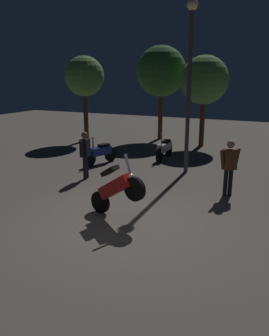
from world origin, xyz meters
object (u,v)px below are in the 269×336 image
motorcycle_red_foreground (116,189)px  person_bystander_far (229,163)px  person_rider_beside (85,151)px  streetlamp_far (190,69)px  motorcycle_white_parked_left (164,149)px  motorcycle_blue_parked_right (100,153)px

motorcycle_red_foreground → person_bystander_far: (2.10, 2.73, 0.20)m
person_rider_beside → streetlamp_far: size_ratio=0.28×
motorcycle_white_parked_left → person_bystander_far: size_ratio=1.04×
motorcycle_red_foreground → motorcycle_white_parked_left: (-1.01, 6.07, -0.31)m
motorcycle_white_parked_left → motorcycle_blue_parked_right: bearing=-47.5°
motorcycle_red_foreground → person_rider_beside: size_ratio=1.04×
motorcycle_white_parked_left → motorcycle_blue_parked_right: same height
motorcycle_red_foreground → motorcycle_blue_parked_right: size_ratio=1.01×
motorcycle_red_foreground → streetlamp_far: streetlamp_far is taller
motorcycle_white_parked_left → streetlamp_far: (1.35, -1.50, 3.07)m
motorcycle_blue_parked_right → streetlamp_far: size_ratio=0.29×
person_rider_beside → motorcycle_blue_parked_right: bearing=94.9°
motorcycle_white_parked_left → person_rider_beside: bearing=-20.8°
motorcycle_blue_parked_right → streetlamp_far: bearing=111.4°
motorcycle_blue_parked_right → person_bystander_far: person_bystander_far is taller
streetlamp_far → motorcycle_white_parked_left: bearing=131.9°
motorcycle_white_parked_left → motorcycle_blue_parked_right: 2.65m
motorcycle_white_parked_left → person_rider_beside: (-1.42, -3.64, 0.49)m
motorcycle_red_foreground → person_rider_beside: (-2.43, 2.43, 0.18)m
motorcycle_white_parked_left → streetlamp_far: size_ratio=0.30×
motorcycle_red_foreground → motorcycle_white_parked_left: bearing=114.1°
motorcycle_blue_parked_right → streetlamp_far: streetlamp_far is taller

